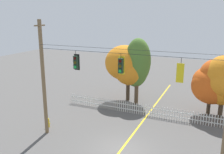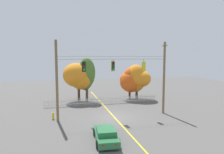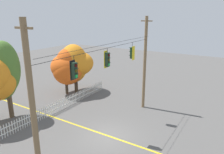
# 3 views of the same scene
# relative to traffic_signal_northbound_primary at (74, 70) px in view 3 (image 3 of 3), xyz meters

# --- Properties ---
(ground) EXTENTS (80.00, 80.00, 0.00)m
(ground) POSITION_rel_traffic_signal_northbound_primary_xyz_m (3.49, -0.01, -6.02)
(ground) COLOR #565451
(lane_centerline_stripe) EXTENTS (0.16, 36.00, 0.01)m
(lane_centerline_stripe) POSITION_rel_traffic_signal_northbound_primary_xyz_m (3.49, -0.01, -6.02)
(lane_centerline_stripe) COLOR gold
(lane_centerline_stripe) RESTS_ON ground
(signal_support_span) EXTENTS (13.22, 1.10, 8.96)m
(signal_support_span) POSITION_rel_traffic_signal_northbound_primary_xyz_m (3.49, -0.01, -1.46)
(signal_support_span) COLOR brown
(signal_support_span) RESTS_ON ground
(traffic_signal_northbound_primary) EXTENTS (0.43, 0.38, 1.41)m
(traffic_signal_northbound_primary) POSITION_rel_traffic_signal_northbound_primary_xyz_m (0.00, 0.00, 0.00)
(traffic_signal_northbound_primary) COLOR black
(traffic_signal_eastbound_side) EXTENTS (0.43, 0.38, 1.41)m
(traffic_signal_eastbound_side) POSITION_rel_traffic_signal_northbound_primary_xyz_m (3.39, 0.00, 0.04)
(traffic_signal_eastbound_side) COLOR black
(traffic_signal_westbound_side) EXTENTS (0.43, 0.38, 1.48)m
(traffic_signal_westbound_side) POSITION_rel_traffic_signal_northbound_primary_xyz_m (7.18, -0.02, -0.05)
(traffic_signal_westbound_side) COLOR black
(white_picket_fence) EXTENTS (17.06, 0.06, 1.11)m
(white_picket_fence) POSITION_rel_traffic_signal_northbound_primary_xyz_m (3.57, 6.56, -5.47)
(white_picket_fence) COLOR silver
(white_picket_fence) RESTS_ON ground
(autumn_maple_mid) EXTENTS (3.03, 2.65, 6.98)m
(autumn_maple_mid) POSITION_rel_traffic_signal_northbound_primary_xyz_m (1.38, 9.55, -1.73)
(autumn_maple_mid) COLOR brown
(autumn_maple_mid) RESTS_ON ground
(autumn_oak_far_east) EXTENTS (4.21, 3.83, 5.44)m
(autumn_oak_far_east) POSITION_rel_traffic_signal_northbound_primary_xyz_m (9.02, 9.11, -2.75)
(autumn_oak_far_east) COLOR #473828
(autumn_oak_far_east) RESTS_ON ground
(autumn_maple_far_west) EXTENTS (4.26, 4.09, 5.81)m
(autumn_maple_far_west) POSITION_rel_traffic_signal_northbound_primary_xyz_m (9.91, 8.87, -2.52)
(autumn_maple_far_west) COLOR #473828
(autumn_maple_far_west) RESTS_ON ground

